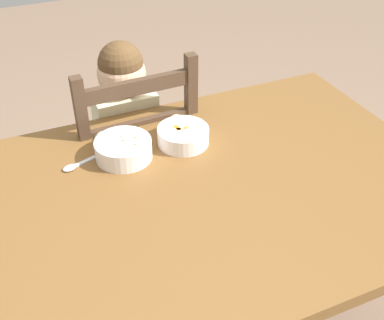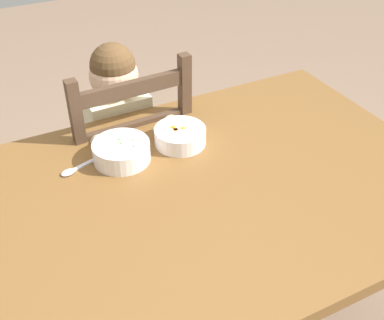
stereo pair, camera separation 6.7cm
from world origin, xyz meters
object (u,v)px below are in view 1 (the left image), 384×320
(dining_chair, at_px, (132,165))
(bowl_of_carrots, at_px, (183,135))
(spoon, at_px, (76,165))
(bowl_of_peas, at_px, (123,149))
(dining_table, at_px, (219,207))
(child_figure, at_px, (129,128))

(dining_chair, relative_size, bowl_of_carrots, 5.72)
(spoon, bearing_deg, dining_chair, 49.37)
(bowl_of_peas, bearing_deg, dining_table, -46.17)
(dining_table, height_order, child_figure, child_figure)
(bowl_of_peas, bearing_deg, dining_chair, 71.55)
(bowl_of_peas, xyz_separation_m, bowl_of_carrots, (0.20, 0.00, -0.00))
(dining_chair, relative_size, bowl_of_peas, 5.41)
(dining_table, bearing_deg, dining_chair, 102.61)
(spoon, bearing_deg, bowl_of_carrots, -2.04)
(bowl_of_peas, bearing_deg, spoon, 175.22)
(dining_chair, height_order, spoon, dining_chair)
(dining_table, height_order, bowl_of_peas, bowl_of_peas)
(dining_table, distance_m, dining_chair, 0.56)
(dining_table, xyz_separation_m, bowl_of_peas, (-0.22, 0.23, 0.13))
(bowl_of_carrots, relative_size, spoon, 1.19)
(bowl_of_carrots, bearing_deg, dining_chair, 107.81)
(dining_table, distance_m, bowl_of_carrots, 0.26)
(bowl_of_peas, relative_size, bowl_of_carrots, 1.06)
(spoon, bearing_deg, dining_table, -33.27)
(dining_table, distance_m, bowl_of_peas, 0.34)
(child_figure, bearing_deg, dining_table, -77.07)
(dining_chair, bearing_deg, bowl_of_carrots, -72.19)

